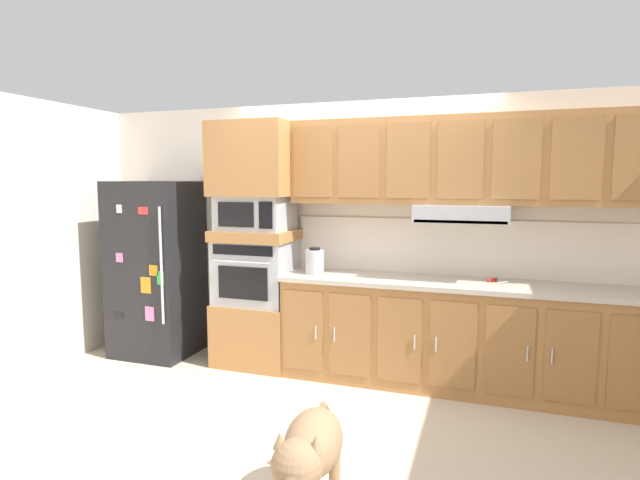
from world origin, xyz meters
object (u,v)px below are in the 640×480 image
object	(u,v)px
refrigerator	(157,268)
dog	(310,450)
built_in_oven	(257,271)
screwdriver	(493,280)
electric_kettle	(315,261)
microwave	(256,213)

from	to	relation	value
refrigerator	dog	distance (m)	3.12
built_in_oven	screwdriver	distance (m)	2.15
screwdriver	built_in_oven	bearing A→B (deg)	-177.84
electric_kettle	dog	xyz separation A→B (m)	(0.67, -1.98, -0.64)
built_in_oven	screwdriver	bearing A→B (deg)	2.16
refrigerator	microwave	world-z (taller)	refrigerator
dog	electric_kettle	bearing A→B (deg)	-169.18
refrigerator	microwave	bearing A→B (deg)	3.55
microwave	screwdriver	bearing A→B (deg)	2.16
microwave	electric_kettle	size ratio (longest dim) A/B	2.68
built_in_oven	electric_kettle	xyz separation A→B (m)	(0.61, -0.05, 0.13)
microwave	screwdriver	xyz separation A→B (m)	(2.15, 0.08, -0.53)
microwave	dog	world-z (taller)	microwave
refrigerator	built_in_oven	size ratio (longest dim) A/B	2.51
electric_kettle	refrigerator	bearing A→B (deg)	-179.31
refrigerator	screwdriver	size ratio (longest dim) A/B	10.43
microwave	electric_kettle	world-z (taller)	microwave
microwave	dog	xyz separation A→B (m)	(1.28, -2.03, -1.07)
built_in_oven	microwave	xyz separation A→B (m)	(0.00, -0.00, 0.56)
screwdriver	microwave	bearing A→B (deg)	-177.84
microwave	dog	distance (m)	2.63
dog	screwdriver	bearing A→B (deg)	149.78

